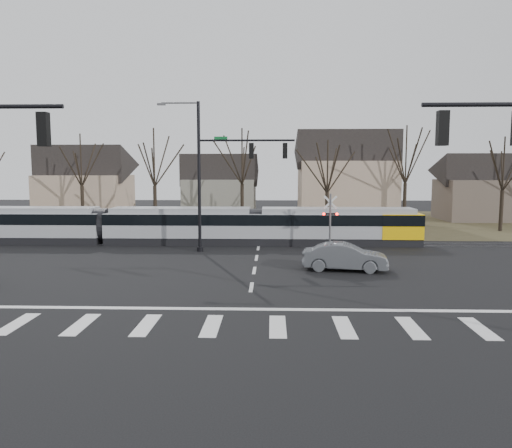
{
  "coord_description": "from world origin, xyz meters",
  "views": [
    {
      "loc": [
        0.97,
        -21.53,
        5.66
      ],
      "look_at": [
        0.0,
        9.0,
        2.3
      ],
      "focal_mm": 35.0,
      "sensor_mm": 36.0,
      "label": 1
    }
  ],
  "objects": [
    {
      "name": "lane_dashes",
      "position": [
        0.0,
        16.0,
        0.01
      ],
      "size": [
        0.18,
        30.0,
        0.01
      ],
      "color": "silver",
      "rests_on": "ground"
    },
    {
      "name": "tree_row",
      "position": [
        2.0,
        26.0,
        5.0
      ],
      "size": [
        59.2,
        7.2,
        10.0
      ],
      "color": "black",
      "rests_on": "ground"
    },
    {
      "name": "rail_pair",
      "position": [
        0.0,
        15.8,
        0.03
      ],
      "size": [
        90.0,
        1.52,
        0.06
      ],
      "color": "#59595E",
      "rests_on": "ground"
    },
    {
      "name": "signal_pole_far",
      "position": [
        -2.41,
        12.5,
        5.7
      ],
      "size": [
        9.28,
        0.44,
        10.2
      ],
      "color": "black",
      "rests_on": "ground"
    },
    {
      "name": "stop_line",
      "position": [
        0.0,
        -1.8,
        0.01
      ],
      "size": [
        28.0,
        0.35,
        0.01
      ],
      "primitive_type": "cube",
      "color": "silver",
      "rests_on": "ground"
    },
    {
      "name": "house_a",
      "position": [
        -20.0,
        34.0,
        4.46
      ],
      "size": [
        9.72,
        8.64,
        8.6
      ],
      "color": "gray",
      "rests_on": "ground"
    },
    {
      "name": "crosswalk",
      "position": [
        0.0,
        -4.0,
        0.01
      ],
      "size": [
        27.0,
        2.6,
        0.01
      ],
      "color": "silver",
      "rests_on": "ground"
    },
    {
      "name": "house_b",
      "position": [
        -5.0,
        36.0,
        3.97
      ],
      "size": [
        8.64,
        7.56,
        7.65
      ],
      "color": "slate",
      "rests_on": "ground"
    },
    {
      "name": "house_c",
      "position": [
        9.0,
        33.0,
        5.23
      ],
      "size": [
        10.8,
        8.64,
        10.1
      ],
      "color": "gray",
      "rests_on": "ground"
    },
    {
      "name": "house_d",
      "position": [
        24.0,
        35.0,
        3.97
      ],
      "size": [
        8.64,
        7.56,
        7.65
      ],
      "color": "brown",
      "rests_on": "ground"
    },
    {
      "name": "tram",
      "position": [
        -6.08,
        16.0,
        1.5
      ],
      "size": [
        36.39,
        2.7,
        2.76
      ],
      "color": "gray",
      "rests_on": "ground"
    },
    {
      "name": "ground",
      "position": [
        0.0,
        0.0,
        0.0
      ],
      "size": [
        140.0,
        140.0,
        0.0
      ],
      "primitive_type": "plane",
      "color": "black"
    },
    {
      "name": "sedan",
      "position": [
        5.09,
        6.2,
        0.78
      ],
      "size": [
        2.99,
        5.18,
        1.55
      ],
      "primitive_type": "imported",
      "rotation": [
        0.0,
        0.0,
        1.43
      ],
      "color": "#53565B",
      "rests_on": "ground"
    },
    {
      "name": "grass_verge",
      "position": [
        0.0,
        32.0,
        0.01
      ],
      "size": [
        140.0,
        28.0,
        0.01
      ],
      "primitive_type": "cube",
      "color": "#38331E",
      "rests_on": "ground"
    },
    {
      "name": "rail_crossing_signal",
      "position": [
        5.0,
        12.79,
        1.89
      ],
      "size": [
        1.08,
        0.36,
        4.0
      ],
      "color": "#59595B",
      "rests_on": "ground"
    }
  ]
}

